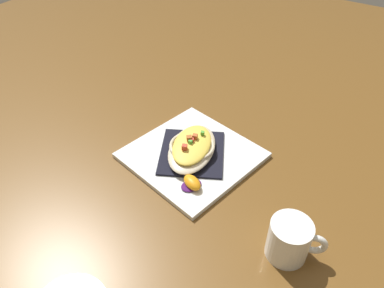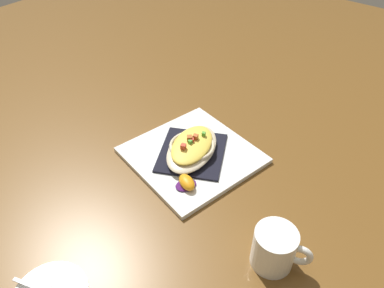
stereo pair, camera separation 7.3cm
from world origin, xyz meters
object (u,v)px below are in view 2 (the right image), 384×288
(gratin_dish, at_px, (192,147))
(orange_garnish, at_px, (187,183))
(square_plate, at_px, (192,155))
(coffee_mug, at_px, (274,250))

(gratin_dish, height_order, orange_garnish, gratin_dish)
(square_plate, relative_size, gratin_dish, 1.34)
(square_plate, relative_size, coffee_mug, 2.59)
(square_plate, height_order, coffee_mug, coffee_mug)
(orange_garnish, relative_size, coffee_mug, 0.55)
(square_plate, xyz_separation_m, orange_garnish, (-0.09, -0.06, 0.02))
(square_plate, distance_m, coffee_mug, 0.32)
(gratin_dish, bearing_deg, square_plate, -63.09)
(square_plate, bearing_deg, orange_garnish, -147.39)
(gratin_dish, bearing_deg, orange_garnish, -147.39)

